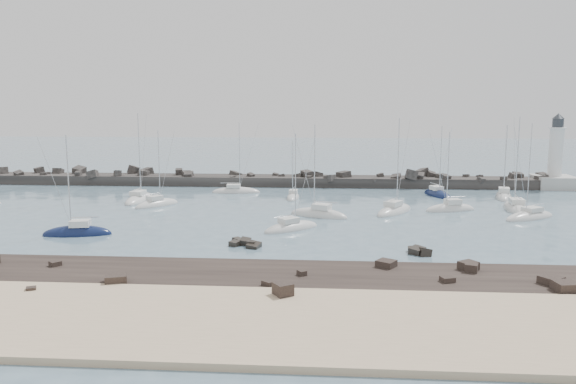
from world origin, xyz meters
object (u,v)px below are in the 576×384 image
object	(u,v)px
sailboat_5	(319,215)
lighthouse	(554,172)
sailboat_1	(139,200)
sailboat_10	(516,209)
sailboat_9	(450,210)
sailboat_11	(530,217)
sailboat_2	(77,234)
sailboat_3	(157,205)
sailboat_7	(291,229)
sailboat_8	(437,195)
sailboat_12	(503,197)
sailboat_4	(236,192)
sailboat_6	(293,198)
sailboat_13	(394,212)

from	to	relation	value
sailboat_5	lighthouse	bearing A→B (deg)	34.88
sailboat_1	sailboat_10	bearing A→B (deg)	-3.95
lighthouse	sailboat_1	xyz separation A→B (m)	(-72.73, -19.43, -2.95)
sailboat_9	lighthouse	bearing A→B (deg)	45.53
sailboat_9	sailboat_11	bearing A→B (deg)	-27.53
lighthouse	sailboat_2	world-z (taller)	lighthouse
sailboat_9	sailboat_3	bearing A→B (deg)	178.91
sailboat_5	sailboat_7	distance (m)	9.36
sailboat_8	sailboat_12	size ratio (longest dim) A/B	0.98
sailboat_9	sailboat_10	world-z (taller)	sailboat_10
sailboat_8	sailboat_2	bearing A→B (deg)	-145.84
sailboat_1	sailboat_3	bearing A→B (deg)	-45.34
sailboat_4	sailboat_8	xyz separation A→B (m)	(34.99, -0.86, 0.01)
sailboat_6	sailboat_13	distance (m)	19.20
sailboat_4	sailboat_5	bearing A→B (deg)	-53.48
sailboat_7	sailboat_2	bearing A→B (deg)	-169.42
sailboat_7	sailboat_4	bearing A→B (deg)	112.00
sailboat_3	sailboat_8	size ratio (longest dim) A/B	0.97
sailboat_4	sailboat_13	xyz separation A→B (m)	(25.88, -16.78, 0.02)
sailboat_1	sailboat_13	distance (m)	40.84
sailboat_1	sailboat_13	world-z (taller)	sailboat_1
sailboat_10	sailboat_11	distance (m)	6.17
sailboat_5	sailboat_6	distance (m)	15.68
sailboat_7	sailboat_10	world-z (taller)	sailboat_10
sailboat_11	sailboat_13	size ratio (longest dim) A/B	0.96
sailboat_12	sailboat_8	bearing A→B (deg)	171.29
sailboat_11	sailboat_12	size ratio (longest dim) A/B	1.06
sailboat_1	sailboat_7	bearing A→B (deg)	-36.92
sailboat_5	sailboat_8	distance (m)	27.86
sailboat_3	sailboat_4	distance (m)	17.09
sailboat_5	sailboat_8	world-z (taller)	sailboat_5
sailboat_2	sailboat_7	size ratio (longest dim) A/B	1.01
sailboat_1	sailboat_3	xyz separation A→B (m)	(4.27, -4.32, 0.00)
sailboat_7	sailboat_8	world-z (taller)	same
sailboat_5	sailboat_8	bearing A→B (deg)	44.30
sailboat_1	sailboat_4	bearing A→B (deg)	33.62
sailboat_2	sailboat_12	world-z (taller)	sailboat_12
sailboat_8	sailboat_11	world-z (taller)	sailboat_11
sailboat_8	sailboat_6	bearing A→B (deg)	-169.68
lighthouse	sailboat_5	distance (m)	52.95
sailboat_2	sailboat_5	bearing A→B (deg)	25.23
sailboat_3	sailboat_13	size ratio (longest dim) A/B	0.86
sailboat_13	lighthouse	bearing A→B (deg)	39.37
lighthouse	sailboat_5	bearing A→B (deg)	-145.12
sailboat_1	sailboat_5	xyz separation A→B (m)	(29.35, -10.81, 0.01)
sailboat_7	sailboat_11	world-z (taller)	sailboat_11
lighthouse	sailboat_5	size ratio (longest dim) A/B	1.06
sailboat_2	sailboat_13	bearing A→B (deg)	23.34
sailboat_2	lighthouse	bearing A→B (deg)	31.27
sailboat_10	sailboat_12	world-z (taller)	sailboat_10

